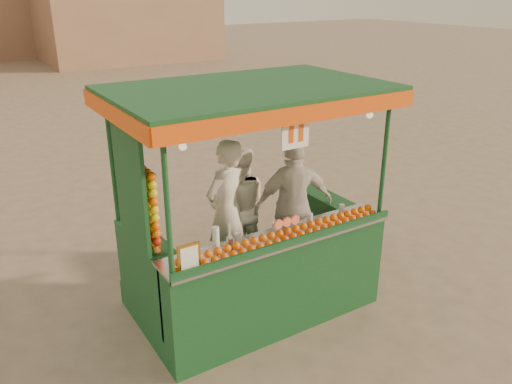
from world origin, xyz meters
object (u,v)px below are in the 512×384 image
vendor_middle (238,207)px  vendor_left (227,210)px  vendor_right (294,205)px  juice_cart (249,245)px

vendor_middle → vendor_left: bearing=58.1°
vendor_left → vendor_middle: (0.27, 0.18, -0.09)m
vendor_middle → vendor_right: 0.74m
juice_cart → vendor_middle: 0.70m
vendor_left → vendor_middle: vendor_left is taller
vendor_middle → juice_cart: bearing=95.4°
vendor_left → vendor_middle: size_ratio=1.11×
juice_cart → vendor_right: bearing=9.5°
vendor_left → vendor_middle: 0.34m
vendor_left → vendor_right: bearing=141.8°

